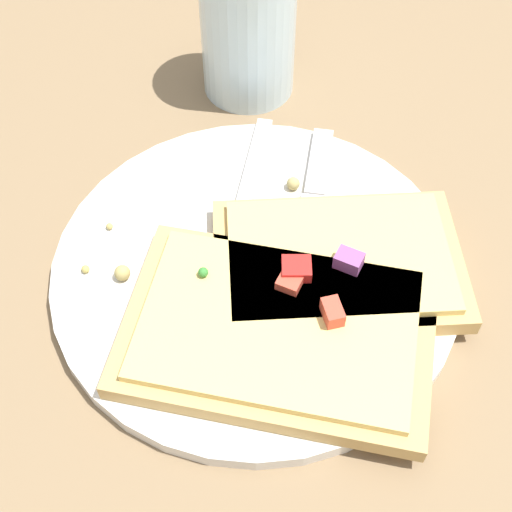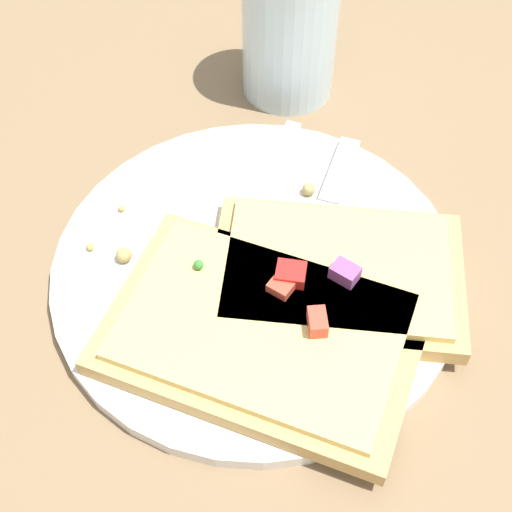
{
  "view_description": "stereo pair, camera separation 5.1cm",
  "coord_description": "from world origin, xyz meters",
  "views": [
    {
      "loc": [
        0.26,
        -0.17,
        0.43
      ],
      "look_at": [
        0.0,
        0.0,
        0.02
      ],
      "focal_mm": 50.0,
      "sensor_mm": 36.0,
      "label": 1
    },
    {
      "loc": [
        0.28,
        -0.13,
        0.43
      ],
      "look_at": [
        0.0,
        0.0,
        0.02
      ],
      "focal_mm": 50.0,
      "sensor_mm": 36.0,
      "label": 2
    }
  ],
  "objects": [
    {
      "name": "pizza_slice_corner",
      "position": [
        0.04,
        0.05,
        0.02
      ],
      "size": [
        0.19,
        0.21,
        0.03
      ],
      "rotation": [
        0.0,
        0.0,
        4.18
      ],
      "color": "tan",
      "rests_on": "plate"
    },
    {
      "name": "ground_plane",
      "position": [
        0.0,
        0.0,
        0.0
      ],
      "size": [
        4.0,
        4.0,
        0.0
      ],
      "primitive_type": "plane",
      "color": "#7F6647"
    },
    {
      "name": "crumb_scatter",
      "position": [
        -0.05,
        -0.03,
        0.02
      ],
      "size": [
        0.05,
        0.18,
        0.01
      ],
      "color": "tan",
      "rests_on": "plate"
    },
    {
      "name": "plate",
      "position": [
        0.0,
        0.0,
        0.01
      ],
      "size": [
        0.3,
        0.3,
        0.01
      ],
      "color": "silver",
      "rests_on": "ground"
    },
    {
      "name": "fork",
      "position": [
        -0.03,
        0.01,
        0.01
      ],
      "size": [
        0.17,
        0.16,
        0.01
      ],
      "rotation": [
        0.0,
        0.0,
        5.51
      ],
      "color": "silver",
      "rests_on": "plate"
    },
    {
      "name": "drinking_glass",
      "position": [
        -0.18,
        0.11,
        0.06
      ],
      "size": [
        0.08,
        0.08,
        0.12
      ],
      "color": "silver",
      "rests_on": "ground"
    },
    {
      "name": "knife",
      "position": [
        -0.02,
        0.07,
        0.01
      ],
      "size": [
        0.15,
        0.14,
        0.01
      ],
      "rotation": [
        0.0,
        0.0,
        5.53
      ],
      "color": "silver",
      "rests_on": "plate"
    },
    {
      "name": "pizza_slice_main",
      "position": [
        0.06,
        -0.02,
        0.02
      ],
      "size": [
        0.24,
        0.24,
        0.03
      ],
      "rotation": [
        0.0,
        0.0,
        0.78
      ],
      "color": "tan",
      "rests_on": "plate"
    }
  ]
}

